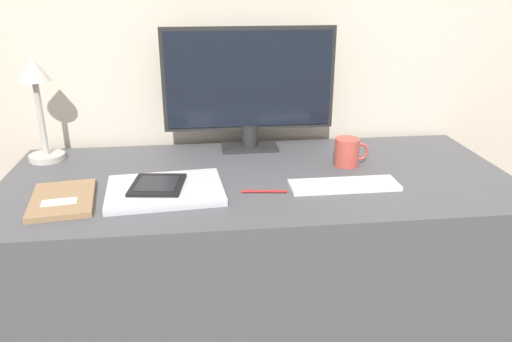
{
  "coord_description": "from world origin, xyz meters",
  "views": [
    {
      "loc": [
        -0.18,
        -1.28,
        1.33
      ],
      "look_at": [
        -0.02,
        0.06,
        0.81
      ],
      "focal_mm": 35.0,
      "sensor_mm": 36.0,
      "label": 1
    }
  ],
  "objects_px": {
    "coffee_mug": "(347,152)",
    "keyboard": "(344,185)",
    "monitor": "(250,85)",
    "pen": "(263,191)",
    "desk_lamp": "(37,95)",
    "notebook": "(63,200)",
    "laptop": "(165,190)",
    "ereader": "(158,185)"
  },
  "relations": [
    {
      "from": "monitor",
      "to": "keyboard",
      "type": "distance_m",
      "value": 0.51
    },
    {
      "from": "monitor",
      "to": "desk_lamp",
      "type": "height_order",
      "value": "monitor"
    },
    {
      "from": "desk_lamp",
      "to": "coffee_mug",
      "type": "bearing_deg",
      "value": -9.7
    },
    {
      "from": "monitor",
      "to": "laptop",
      "type": "xyz_separation_m",
      "value": [
        -0.29,
        -0.37,
        -0.22
      ]
    },
    {
      "from": "keyboard",
      "to": "laptop",
      "type": "xyz_separation_m",
      "value": [
        -0.53,
        0.02,
        0.0
      ]
    },
    {
      "from": "monitor",
      "to": "coffee_mug",
      "type": "xyz_separation_m",
      "value": [
        0.3,
        -0.21,
        -0.19
      ]
    },
    {
      "from": "monitor",
      "to": "keyboard",
      "type": "xyz_separation_m",
      "value": [
        0.24,
        -0.39,
        -0.22
      ]
    },
    {
      "from": "coffee_mug",
      "to": "pen",
      "type": "distance_m",
      "value": 0.36
    },
    {
      "from": "keyboard",
      "to": "notebook",
      "type": "height_order",
      "value": "notebook"
    },
    {
      "from": "desk_lamp",
      "to": "coffee_mug",
      "type": "xyz_separation_m",
      "value": [
        1.0,
        -0.17,
        -0.18
      ]
    },
    {
      "from": "ereader",
      "to": "desk_lamp",
      "type": "xyz_separation_m",
      "value": [
        -0.39,
        0.33,
        0.2
      ]
    },
    {
      "from": "ereader",
      "to": "notebook",
      "type": "relative_size",
      "value": 0.68
    },
    {
      "from": "monitor",
      "to": "pen",
      "type": "bearing_deg",
      "value": -90.7
    },
    {
      "from": "monitor",
      "to": "pen",
      "type": "distance_m",
      "value": 0.46
    },
    {
      "from": "pen",
      "to": "desk_lamp",
      "type": "bearing_deg",
      "value": 152.26
    },
    {
      "from": "notebook",
      "to": "pen",
      "type": "distance_m",
      "value": 0.56
    },
    {
      "from": "notebook",
      "to": "ereader",
      "type": "bearing_deg",
      "value": 8.43
    },
    {
      "from": "coffee_mug",
      "to": "keyboard",
      "type": "bearing_deg",
      "value": -108.6
    },
    {
      "from": "desk_lamp",
      "to": "pen",
      "type": "height_order",
      "value": "desk_lamp"
    },
    {
      "from": "ereader",
      "to": "notebook",
      "type": "distance_m",
      "value": 0.26
    },
    {
      "from": "laptop",
      "to": "ereader",
      "type": "xyz_separation_m",
      "value": [
        -0.02,
        0.01,
        0.01
      ]
    },
    {
      "from": "keyboard",
      "to": "ereader",
      "type": "distance_m",
      "value": 0.55
    },
    {
      "from": "desk_lamp",
      "to": "ereader",
      "type": "bearing_deg",
      "value": -39.77
    },
    {
      "from": "keyboard",
      "to": "notebook",
      "type": "bearing_deg",
      "value": -179.03
    },
    {
      "from": "monitor",
      "to": "coffee_mug",
      "type": "bearing_deg",
      "value": -34.82
    },
    {
      "from": "keyboard",
      "to": "pen",
      "type": "height_order",
      "value": "keyboard"
    },
    {
      "from": "monitor",
      "to": "ereader",
      "type": "relative_size",
      "value": 3.4
    },
    {
      "from": "coffee_mug",
      "to": "pen",
      "type": "bearing_deg",
      "value": -147.39
    },
    {
      "from": "keyboard",
      "to": "pen",
      "type": "xyz_separation_m",
      "value": [
        -0.24,
        -0.01,
        -0.0
      ]
    },
    {
      "from": "notebook",
      "to": "keyboard",
      "type": "bearing_deg",
      "value": 0.97
    },
    {
      "from": "monitor",
      "to": "desk_lamp",
      "type": "relative_size",
      "value": 1.73
    },
    {
      "from": "keyboard",
      "to": "ereader",
      "type": "bearing_deg",
      "value": 177.43
    },
    {
      "from": "ereader",
      "to": "notebook",
      "type": "height_order",
      "value": "ereader"
    },
    {
      "from": "laptop",
      "to": "ereader",
      "type": "relative_size",
      "value": 1.96
    },
    {
      "from": "desk_lamp",
      "to": "notebook",
      "type": "xyz_separation_m",
      "value": [
        0.14,
        -0.37,
        -0.22
      ]
    },
    {
      "from": "coffee_mug",
      "to": "pen",
      "type": "relative_size",
      "value": 0.88
    },
    {
      "from": "laptop",
      "to": "ereader",
      "type": "bearing_deg",
      "value": 157.93
    },
    {
      "from": "monitor",
      "to": "pen",
      "type": "height_order",
      "value": "monitor"
    },
    {
      "from": "notebook",
      "to": "laptop",
      "type": "bearing_deg",
      "value": 6.05
    },
    {
      "from": "notebook",
      "to": "desk_lamp",
      "type": "bearing_deg",
      "value": 110.44
    },
    {
      "from": "pen",
      "to": "coffee_mug",
      "type": "bearing_deg",
      "value": 32.61
    },
    {
      "from": "laptop",
      "to": "coffee_mug",
      "type": "bearing_deg",
      "value": 15.75
    }
  ]
}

